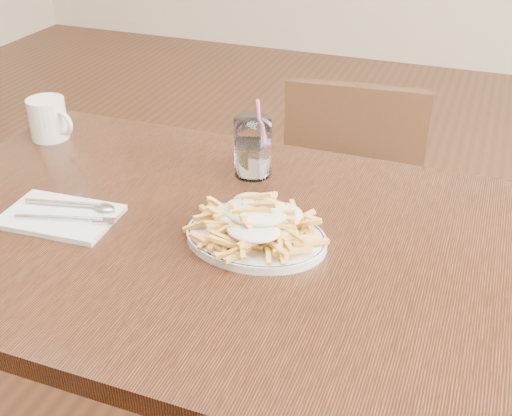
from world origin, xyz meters
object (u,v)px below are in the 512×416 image
at_px(chair_far, 353,189).
at_px(fries_plate, 256,237).
at_px(water_glass, 253,150).
at_px(table, 205,262).
at_px(loaded_fries, 256,217).
at_px(coffee_mug, 49,119).

distance_m(chair_far, fries_plate, 0.82).
bearing_deg(water_glass, chair_far, 77.38).
xyz_separation_m(table, loaded_fries, (0.11, -0.01, 0.13)).
relative_size(table, coffee_mug, 9.71).
xyz_separation_m(chair_far, loaded_fries, (-0.02, -0.77, 0.34)).
xyz_separation_m(loaded_fries, coffee_mug, (-0.62, 0.25, -0.00)).
height_order(table, water_glass, water_glass).
bearing_deg(fries_plate, coffee_mug, 158.27).
height_order(loaded_fries, coffee_mug, coffee_mug).
bearing_deg(coffee_mug, chair_far, 39.37).
distance_m(fries_plate, loaded_fries, 0.04).
bearing_deg(water_glass, loaded_fries, -67.74).
bearing_deg(table, loaded_fries, -4.56).
height_order(chair_far, fries_plate, chair_far).
relative_size(loaded_fries, water_glass, 1.53).
relative_size(table, water_glass, 6.93).
bearing_deg(loaded_fries, chair_far, 88.71).
distance_m(chair_far, water_glass, 0.63).
bearing_deg(loaded_fries, coffee_mug, 158.27).
distance_m(table, fries_plate, 0.14).
height_order(table, fries_plate, fries_plate).
bearing_deg(chair_far, table, -99.41).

